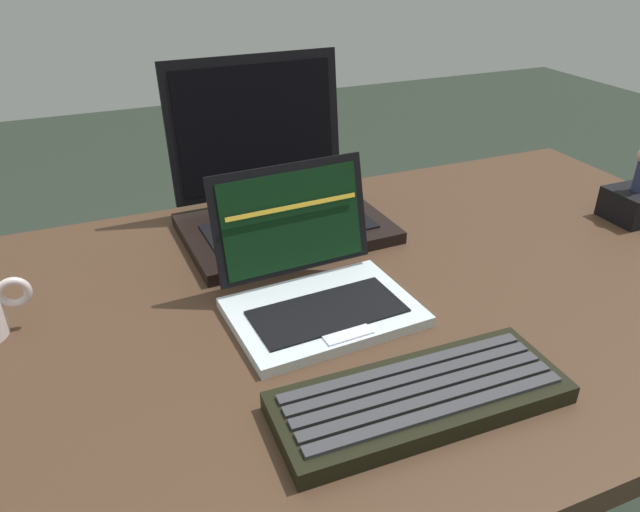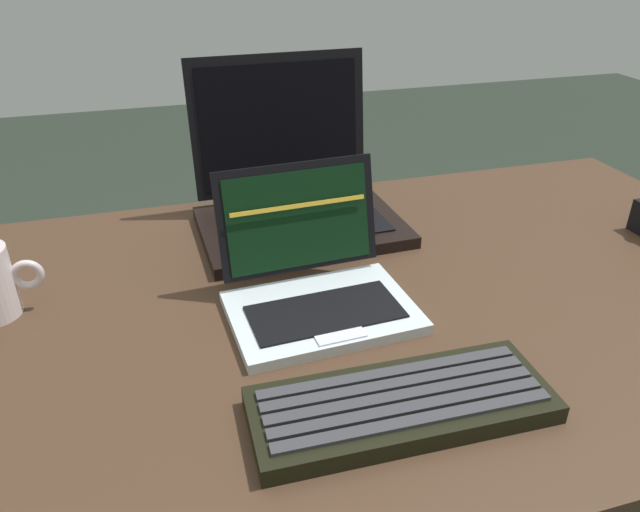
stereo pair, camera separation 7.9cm
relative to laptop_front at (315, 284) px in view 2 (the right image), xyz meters
The scene contains 4 objects.
desk 0.13m from the laptop_front, ahead, with size 1.44×0.81×0.73m.
laptop_front is the anchor object (origin of this frame).
laptop_rear 0.27m from the laptop_front, 81.63° to the left, with size 0.35×0.28×0.28m.
external_keyboard 0.23m from the laptop_front, 82.12° to the right, with size 0.33×0.13×0.03m.
Camera 2 is at (-0.25, -0.68, 1.20)m, focal length 33.69 mm.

